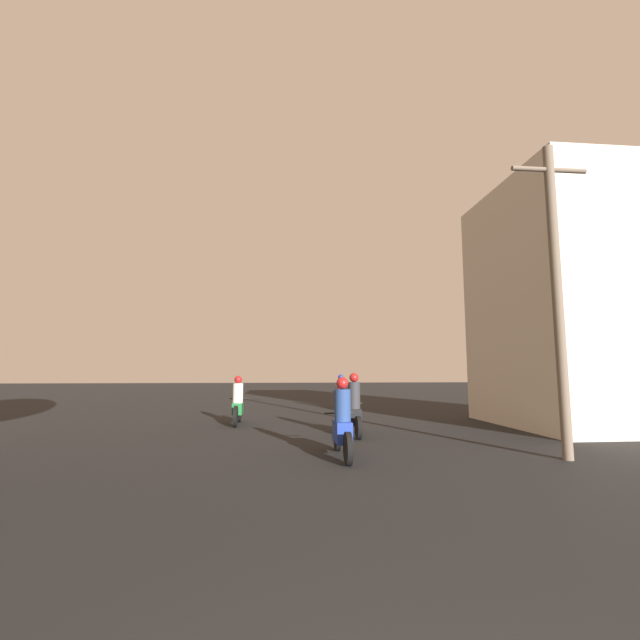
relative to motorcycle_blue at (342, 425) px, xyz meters
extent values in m
cylinder|color=black|center=(0.00, 0.75, -0.33)|extent=(0.10, 0.59, 0.59)
cylinder|color=black|center=(0.00, -0.70, -0.33)|extent=(0.10, 0.59, 0.59)
cube|color=#1E389E|center=(0.00, 0.02, -0.13)|extent=(0.30, 0.81, 0.41)
cylinder|color=black|center=(0.00, 0.50, 0.18)|extent=(0.60, 0.04, 0.04)
cylinder|color=navy|center=(0.00, -0.06, 0.39)|extent=(0.32, 0.32, 0.62)
sphere|color=#A51919|center=(0.00, -0.06, 0.82)|extent=(0.24, 0.24, 0.24)
cylinder|color=black|center=(0.72, 3.44, -0.34)|extent=(0.10, 0.57, 0.57)
cylinder|color=black|center=(0.72, 2.16, -0.34)|extent=(0.10, 0.57, 0.57)
cube|color=black|center=(0.72, 2.80, -0.14)|extent=(0.30, 0.73, 0.42)
cylinder|color=black|center=(0.72, 3.22, 0.17)|extent=(0.60, 0.04, 0.04)
cylinder|color=#2D2D33|center=(0.72, 2.73, 0.42)|extent=(0.32, 0.32, 0.69)
sphere|color=#A51919|center=(0.72, 2.73, 0.88)|extent=(0.24, 0.24, 0.24)
cylinder|color=black|center=(-2.55, 6.08, -0.31)|extent=(0.10, 0.64, 0.64)
cylinder|color=black|center=(-2.55, 4.79, -0.31)|extent=(0.10, 0.64, 0.64)
cube|color=#1E6B33|center=(-2.55, 5.44, -0.13)|extent=(0.30, 0.71, 0.36)
cylinder|color=black|center=(-2.55, 5.86, 0.15)|extent=(0.60, 0.04, 0.04)
cylinder|color=silver|center=(-2.55, 5.37, 0.36)|extent=(0.32, 0.32, 0.61)
sphere|color=#A51919|center=(-2.55, 5.37, 0.78)|extent=(0.24, 0.24, 0.24)
cylinder|color=black|center=(1.47, 11.27, -0.32)|extent=(0.10, 0.62, 0.62)
cylinder|color=black|center=(1.47, 9.81, -0.32)|extent=(0.10, 0.62, 0.62)
cube|color=silver|center=(1.47, 10.54, -0.15)|extent=(0.30, 0.74, 0.35)
cylinder|color=black|center=(1.47, 11.01, 0.13)|extent=(0.60, 0.04, 0.04)
cylinder|color=maroon|center=(1.47, 10.46, 0.34)|extent=(0.32, 0.32, 0.62)
sphere|color=navy|center=(1.47, 10.46, 0.77)|extent=(0.24, 0.24, 0.24)
cube|color=beige|center=(8.12, 4.00, 3.15)|extent=(4.97, 5.46, 7.57)
cylinder|color=#6B5B4C|center=(4.25, -0.62, 2.53)|extent=(0.20, 0.20, 6.31)
cylinder|color=#6B5B4C|center=(4.25, -0.62, 5.18)|extent=(1.60, 0.10, 0.10)
camera|label=1|loc=(-1.25, -8.52, 1.06)|focal=24.00mm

